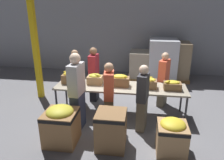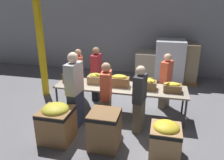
{
  "view_description": "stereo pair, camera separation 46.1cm",
  "coord_description": "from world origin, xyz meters",
  "px_view_note": "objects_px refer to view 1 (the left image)",
  "views": [
    {
      "loc": [
        0.52,
        -5.14,
        2.8
      ],
      "look_at": [
        -0.22,
        0.05,
        0.92
      ],
      "focal_mm": 35.0,
      "sensor_mm": 36.0,
      "label": 1
    },
    {
      "loc": [
        0.98,
        -5.05,
        2.8
      ],
      "look_at": [
        -0.22,
        0.05,
        0.92
      ],
      "focal_mm": 35.0,
      "sensor_mm": 36.0,
      "label": 2
    }
  ],
  "objects_px": {
    "volunteer_1": "(77,92)",
    "pallet_stack_0": "(162,60)",
    "volunteer_4": "(163,80)",
    "banana_box_1": "(95,79)",
    "volunteer_2": "(94,75)",
    "donation_bin_2": "(172,135)",
    "banana_box_0": "(70,77)",
    "pallet_stack_2": "(143,66)",
    "volunteer_5": "(142,99)",
    "banana_box_4": "(172,85)",
    "sorting_table": "(120,88)",
    "volunteer_0": "(76,75)",
    "banana_box_3": "(149,83)",
    "donation_bin_0": "(61,124)",
    "pallet_stack_1": "(176,62)",
    "volunteer_3": "(109,97)",
    "support_pillar": "(34,32)",
    "donation_bin_1": "(111,129)",
    "banana_box_2": "(120,80)"
  },
  "relations": [
    {
      "from": "volunteer_1",
      "to": "pallet_stack_0",
      "type": "bearing_deg",
      "value": -24.88
    },
    {
      "from": "volunteer_1",
      "to": "volunteer_4",
      "type": "xyz_separation_m",
      "value": [
        2.02,
        1.46,
        -0.12
      ]
    },
    {
      "from": "banana_box_1",
      "to": "volunteer_4",
      "type": "distance_m",
      "value": 1.9
    },
    {
      "from": "volunteer_2",
      "to": "donation_bin_2",
      "type": "distance_m",
      "value": 3.0
    },
    {
      "from": "banana_box_0",
      "to": "pallet_stack_2",
      "type": "height_order",
      "value": "banana_box_0"
    },
    {
      "from": "banana_box_1",
      "to": "volunteer_5",
      "type": "distance_m",
      "value": 1.46
    },
    {
      "from": "banana_box_1",
      "to": "volunteer_2",
      "type": "relative_size",
      "value": 0.24
    },
    {
      "from": "banana_box_4",
      "to": "volunteer_1",
      "type": "distance_m",
      "value": 2.29
    },
    {
      "from": "banana_box_0",
      "to": "banana_box_4",
      "type": "bearing_deg",
      "value": -1.87
    },
    {
      "from": "sorting_table",
      "to": "volunteer_4",
      "type": "height_order",
      "value": "volunteer_4"
    },
    {
      "from": "volunteer_0",
      "to": "banana_box_3",
      "type": "bearing_deg",
      "value": 40.33
    },
    {
      "from": "volunteer_4",
      "to": "donation_bin_0",
      "type": "height_order",
      "value": "volunteer_4"
    },
    {
      "from": "banana_box_0",
      "to": "banana_box_1",
      "type": "xyz_separation_m",
      "value": [
        0.66,
        0.04,
        -0.02
      ]
    },
    {
      "from": "volunteer_4",
      "to": "pallet_stack_1",
      "type": "xyz_separation_m",
      "value": [
        0.64,
        2.28,
        -0.06
      ]
    },
    {
      "from": "sorting_table",
      "to": "volunteer_5",
      "type": "xyz_separation_m",
      "value": [
        0.57,
        -0.66,
        0.03
      ]
    },
    {
      "from": "volunteer_3",
      "to": "volunteer_5",
      "type": "distance_m",
      "value": 0.75
    },
    {
      "from": "banana_box_4",
      "to": "sorting_table",
      "type": "bearing_deg",
      "value": 178.11
    },
    {
      "from": "volunteer_0",
      "to": "pallet_stack_0",
      "type": "bearing_deg",
      "value": 99.25
    },
    {
      "from": "banana_box_3",
      "to": "banana_box_4",
      "type": "relative_size",
      "value": 0.92
    },
    {
      "from": "volunteer_2",
      "to": "pallet_stack_2",
      "type": "relative_size",
      "value": 1.5
    },
    {
      "from": "volunteer_3",
      "to": "volunteer_4",
      "type": "xyz_separation_m",
      "value": [
        1.31,
        1.36,
        -0.02
      ]
    },
    {
      "from": "sorting_table",
      "to": "volunteer_0",
      "type": "relative_size",
      "value": 2.19
    },
    {
      "from": "banana_box_4",
      "to": "volunteer_0",
      "type": "bearing_deg",
      "value": 163.08
    },
    {
      "from": "banana_box_4",
      "to": "volunteer_1",
      "type": "bearing_deg",
      "value": -161.16
    },
    {
      "from": "volunteer_5",
      "to": "support_pillar",
      "type": "xyz_separation_m",
      "value": [
        -3.12,
        1.41,
        1.23
      ]
    },
    {
      "from": "donation_bin_1",
      "to": "volunteer_3",
      "type": "bearing_deg",
      "value": 101.86
    },
    {
      "from": "volunteer_1",
      "to": "volunteer_3",
      "type": "distance_m",
      "value": 0.73
    },
    {
      "from": "support_pillar",
      "to": "sorting_table",
      "type": "bearing_deg",
      "value": -16.26
    },
    {
      "from": "donation_bin_2",
      "to": "pallet_stack_1",
      "type": "bearing_deg",
      "value": 82.07
    },
    {
      "from": "banana_box_4",
      "to": "donation_bin_1",
      "type": "bearing_deg",
      "value": -133.37
    },
    {
      "from": "banana_box_1",
      "to": "pallet_stack_0",
      "type": "bearing_deg",
      "value": 55.37
    },
    {
      "from": "volunteer_1",
      "to": "volunteer_4",
      "type": "relative_size",
      "value": 1.16
    },
    {
      "from": "banana_box_4",
      "to": "volunteer_2",
      "type": "height_order",
      "value": "volunteer_2"
    },
    {
      "from": "volunteer_1",
      "to": "banana_box_3",
      "type": "bearing_deg",
      "value": -58.81
    },
    {
      "from": "volunteer_0",
      "to": "donation_bin_0",
      "type": "relative_size",
      "value": 1.82
    },
    {
      "from": "pallet_stack_1",
      "to": "sorting_table",
      "type": "bearing_deg",
      "value": -120.77
    },
    {
      "from": "banana_box_3",
      "to": "donation_bin_1",
      "type": "distance_m",
      "value": 1.66
    },
    {
      "from": "volunteer_0",
      "to": "volunteer_5",
      "type": "distance_m",
      "value": 2.44
    },
    {
      "from": "banana_box_0",
      "to": "banana_box_3",
      "type": "distance_m",
      "value": 2.04
    },
    {
      "from": "volunteer_1",
      "to": "volunteer_5",
      "type": "height_order",
      "value": "volunteer_1"
    },
    {
      "from": "volunteer_5",
      "to": "pallet_stack_2",
      "type": "height_order",
      "value": "volunteer_5"
    },
    {
      "from": "volunteer_1",
      "to": "pallet_stack_1",
      "type": "relative_size",
      "value": 1.25
    },
    {
      "from": "volunteer_5",
      "to": "pallet_stack_1",
      "type": "xyz_separation_m",
      "value": [
        1.2,
        3.63,
        -0.07
      ]
    },
    {
      "from": "volunteer_1",
      "to": "volunteer_3",
      "type": "xyz_separation_m",
      "value": [
        0.71,
        0.1,
        -0.11
      ]
    },
    {
      "from": "banana_box_3",
      "to": "volunteer_4",
      "type": "distance_m",
      "value": 0.83
    },
    {
      "from": "sorting_table",
      "to": "banana_box_2",
      "type": "xyz_separation_m",
      "value": [
        -0.02,
        0.02,
        0.2
      ]
    },
    {
      "from": "volunteer_5",
      "to": "donation_bin_0",
      "type": "distance_m",
      "value": 1.83
    },
    {
      "from": "donation_bin_0",
      "to": "banana_box_2",
      "type": "bearing_deg",
      "value": 53.75
    },
    {
      "from": "donation_bin_2",
      "to": "pallet_stack_2",
      "type": "relative_size",
      "value": 0.67
    },
    {
      "from": "volunteer_4",
      "to": "banana_box_2",
      "type": "bearing_deg",
      "value": -36.98
    }
  ]
}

